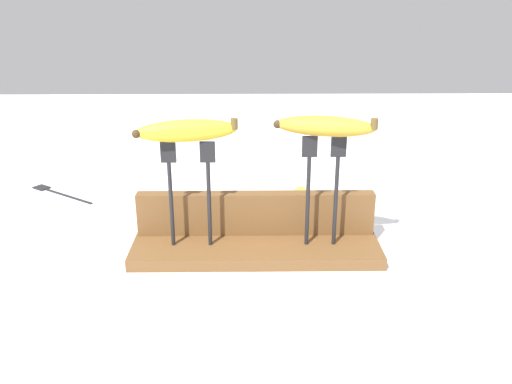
{
  "coord_description": "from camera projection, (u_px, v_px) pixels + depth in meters",
  "views": [
    {
      "loc": [
        -0.01,
        -0.91,
        0.47
      ],
      "look_at": [
        0.0,
        0.0,
        0.12
      ],
      "focal_mm": 39.42,
      "sensor_mm": 36.0,
      "label": 1
    }
  ],
  "objects": [
    {
      "name": "fork_stand_right",
      "position": [
        323.0,
        183.0,
        0.96
      ],
      "size": [
        0.07,
        0.01,
        0.2
      ],
      "color": "black",
      "rests_on": "wooden_board"
    },
    {
      "name": "wooden_board",
      "position": [
        256.0,
        250.0,
        1.01
      ],
      "size": [
        0.44,
        0.12,
        0.02
      ],
      "primitive_type": "cube",
      "color": "brown",
      "rests_on": "ground"
    },
    {
      "name": "banana_raised_right",
      "position": [
        325.0,
        127.0,
        0.93
      ],
      "size": [
        0.17,
        0.08,
        0.04
      ],
      "color": "gold",
      "rests_on": "fork_stand_right"
    },
    {
      "name": "banana_chunk_far",
      "position": [
        250.0,
        212.0,
        1.15
      ],
      "size": [
        0.06,
        0.04,
        0.04
      ],
      "color": "#DBD147",
      "rests_on": "ground"
    },
    {
      "name": "banana_raised_left",
      "position": [
        187.0,
        131.0,
        0.92
      ],
      "size": [
        0.17,
        0.07,
        0.04
      ],
      "color": "yellow",
      "rests_on": "fork_stand_left"
    },
    {
      "name": "banana_chunk_near",
      "position": [
        305.0,
        199.0,
        1.22
      ],
      "size": [
        0.06,
        0.07,
        0.04
      ],
      "color": "#B2C138",
      "rests_on": "ground"
    },
    {
      "name": "ground_plane",
      "position": [
        256.0,
        255.0,
        1.01
      ],
      "size": [
        3.0,
        3.0,
        0.0
      ],
      "primitive_type": "plane",
      "color": "silver"
    },
    {
      "name": "fork_fallen_near",
      "position": [
        56.0,
        191.0,
        1.3
      ],
      "size": [
        0.17,
        0.13,
        0.01
      ],
      "color": "black",
      "rests_on": "ground"
    },
    {
      "name": "board_backstop",
      "position": [
        256.0,
        213.0,
        1.04
      ],
      "size": [
        0.44,
        0.03,
        0.08
      ],
      "primitive_type": "cube",
      "color": "brown",
      "rests_on": "wooden_board"
    },
    {
      "name": "fork_stand_left",
      "position": [
        189.0,
        186.0,
        0.96
      ],
      "size": [
        0.09,
        0.01,
        0.19
      ],
      "color": "black",
      "rests_on": "wooden_board"
    }
  ]
}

